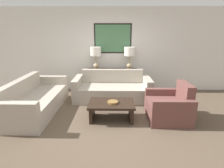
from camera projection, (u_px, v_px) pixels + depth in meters
The scene contains 10 objects.
ground_plane at pixel (111, 125), 3.75m from camera, with size 20.00×20.00×0.00m, color brown.
back_wall at pixel (113, 50), 5.69m from camera, with size 8.38×0.12×2.65m.
console_table at pixel (113, 81), 5.71m from camera, with size 1.59×0.37×0.75m.
table_lamp_left at pixel (96, 54), 5.47m from camera, with size 0.34×0.34×0.71m.
table_lamp_right at pixel (130, 54), 5.45m from camera, with size 0.34×0.34×0.71m.
couch_by_back_wall at pixel (112, 90), 5.12m from camera, with size 2.18×0.93×0.81m.
couch_by_side at pixel (36, 100), 4.31m from camera, with size 0.93×2.18×0.81m.
coffee_table at pixel (111, 107), 3.90m from camera, with size 1.01×0.65×0.41m.
decorative_bowl at pixel (113, 102), 3.84m from camera, with size 0.23×0.23×0.04m.
armchair_near_back_wall at pixel (169, 107), 3.93m from camera, with size 0.89×0.92×0.84m.
Camera 1 is at (0.07, -3.34, 1.92)m, focal length 28.00 mm.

